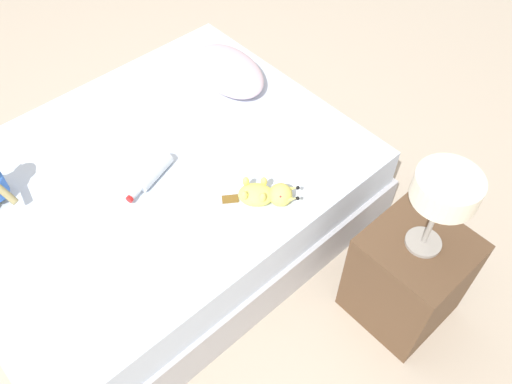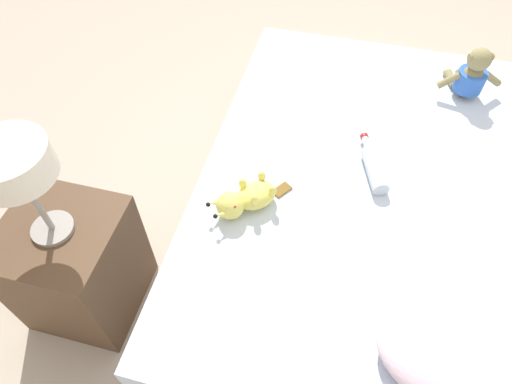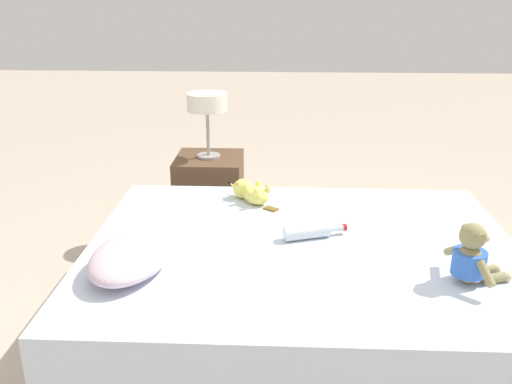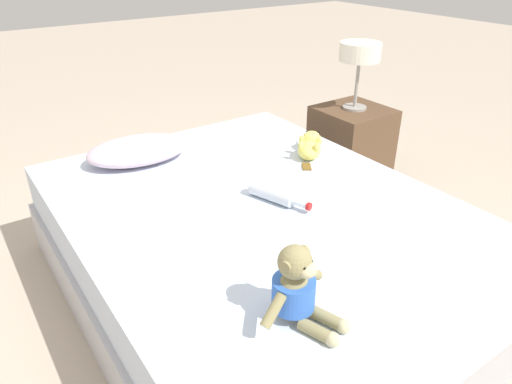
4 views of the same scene
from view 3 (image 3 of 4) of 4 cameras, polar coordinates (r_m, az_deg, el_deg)
The scene contains 8 objects.
ground_plane at distance 2.59m, azimuth 4.45°, elevation -14.59°, with size 16.00×16.00×0.00m, color #B7A893.
bed at distance 2.47m, azimuth 4.60°, elevation -10.28°, with size 1.45×1.85×0.46m.
pillow at distance 2.20m, azimuth -12.44°, elevation -6.23°, with size 0.52×0.36×0.11m.
plush_monkey at distance 2.18m, azimuth 21.16°, elevation -6.30°, with size 0.28×0.24×0.24m.
plush_yellow_creature at distance 2.80m, azimuth -0.59°, elevation -0.00°, with size 0.27×0.27×0.10m.
glass_bottle at distance 2.41m, azimuth 5.43°, elevation -4.05°, with size 0.13×0.28×0.06m.
nightstand at distance 3.46m, azimuth -4.72°, elevation -0.46°, with size 0.40×0.40×0.51m.
bedside_lamp at distance 3.30m, azimuth -5.00°, elevation 8.80°, with size 0.23×0.23×0.38m.
Camera 3 is at (-2.12, 0.10, 1.49)m, focal length 39.27 mm.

